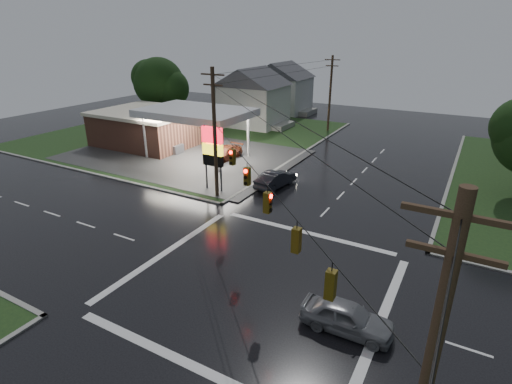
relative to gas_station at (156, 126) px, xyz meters
The scene contains 13 objects.
ground 32.46m from the gas_station, 37.50° to the right, with size 120.00×120.00×0.00m, color black.
grass_nw 6.79m from the gas_station, 92.95° to the left, with size 36.00×36.00×0.08m, color #1A3216.
gas_station is the anchor object (origin of this frame).
pylon_sign 17.81m from the gas_station, 31.22° to the right, with size 2.00×0.35×6.00m.
utility_pole_nw 19.38m from the gas_station, 32.23° to the right, with size 2.20×0.32×11.00m.
utility_pole_n 24.60m from the gas_station, 48.53° to the left, with size 2.20×0.32×10.50m.
traffic_signals 32.63m from the gas_station, 37.50° to the right, with size 26.87×26.87×1.47m.
house_near 17.07m from the gas_station, 73.83° to the left, with size 11.05×8.48×8.60m.
house_far 28.61m from the gas_station, 82.50° to the left, with size 11.05×8.48×8.60m.
tree_nw_behind 13.63m from the gas_station, 128.42° to the left, with size 8.93×7.60×10.00m.
car_north 20.50m from the gas_station, 15.98° to the right, with size 1.66×4.75×1.57m, color black.
car_crossing 37.87m from the gas_station, 34.08° to the right, with size 1.81×4.50×1.53m, color slate.
car_pump 10.97m from the gas_station, ahead, with size 2.07×5.10×1.48m, color #622816.
Camera 1 is at (9.42, -17.25, 13.62)m, focal length 28.00 mm.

